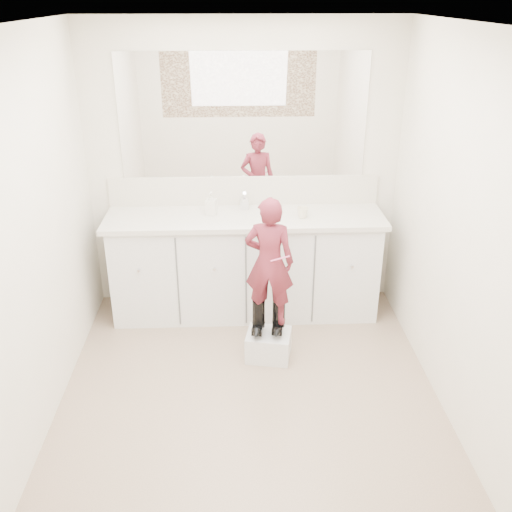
{
  "coord_description": "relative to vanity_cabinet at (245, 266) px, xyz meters",
  "views": [
    {
      "loc": [
        -0.09,
        -3.14,
        2.55
      ],
      "look_at": [
        0.07,
        0.71,
        0.76
      ],
      "focal_mm": 40.0,
      "sensor_mm": 36.0,
      "label": 1
    }
  ],
  "objects": [
    {
      "name": "ceiling",
      "position": [
        0.0,
        -1.23,
        1.97
      ],
      "size": [
        3.0,
        3.0,
        0.0
      ],
      "primitive_type": "plane",
      "rotation": [
        3.14,
        0.0,
        0.0
      ],
      "color": "white",
      "rests_on": "wall_back"
    },
    {
      "name": "step_stool",
      "position": [
        0.16,
        -0.72,
        -0.32
      ],
      "size": [
        0.37,
        0.33,
        0.21
      ],
      "primitive_type": "cube",
      "rotation": [
        0.0,
        0.0,
        -0.19
      ],
      "color": "silver",
      "rests_on": "floor"
    },
    {
      "name": "floor",
      "position": [
        0.0,
        -1.23,
        -0.42
      ],
      "size": [
        3.0,
        3.0,
        0.0
      ],
      "primitive_type": "plane",
      "color": "#826855",
      "rests_on": "ground"
    },
    {
      "name": "wall_left",
      "position": [
        -1.3,
        -1.23,
        0.78
      ],
      "size": [
        0.0,
        3.0,
        3.0
      ],
      "primitive_type": "plane",
      "rotation": [
        1.57,
        0.0,
        1.57
      ],
      "color": "beige",
      "rests_on": "floor"
    },
    {
      "name": "toothbrush",
      "position": [
        0.23,
        -0.78,
        0.43
      ],
      "size": [
        0.14,
        0.04,
        0.06
      ],
      "primitive_type": "cylinder",
      "rotation": [
        0.0,
        1.22,
        -0.19
      ],
      "color": "pink",
      "rests_on": "toddler"
    },
    {
      "name": "wall_back",
      "position": [
        0.0,
        0.27,
        0.77
      ],
      "size": [
        2.6,
        0.0,
        2.6
      ],
      "primitive_type": "plane",
      "rotation": [
        1.57,
        0.0,
        0.0
      ],
      "color": "beige",
      "rests_on": "floor"
    },
    {
      "name": "mirror",
      "position": [
        0.0,
        0.26,
        1.22
      ],
      "size": [
        2.0,
        0.02,
        1.0
      ],
      "primitive_type": "cube",
      "color": "white",
      "rests_on": "wall_back"
    },
    {
      "name": "vanity_cabinet",
      "position": [
        0.0,
        0.0,
        0.0
      ],
      "size": [
        2.2,
        0.55,
        0.85
      ],
      "primitive_type": "cube",
      "color": "silver",
      "rests_on": "floor"
    },
    {
      "name": "wall_right",
      "position": [
        1.3,
        -1.23,
        0.78
      ],
      "size": [
        0.0,
        3.0,
        3.0
      ],
      "primitive_type": "plane",
      "rotation": [
        1.57,
        0.0,
        -1.57
      ],
      "color": "beige",
      "rests_on": "floor"
    },
    {
      "name": "dot_panel",
      "position": [
        0.0,
        -2.71,
        1.22
      ],
      "size": [
        2.0,
        0.01,
        1.2
      ],
      "primitive_type": "cube",
      "color": "#472819",
      "rests_on": "wall_front"
    },
    {
      "name": "cup",
      "position": [
        0.46,
        -0.07,
        0.51
      ],
      "size": [
        0.1,
        0.1,
        0.09
      ],
      "primitive_type": "imported",
      "rotation": [
        0.0,
        0.0,
        -0.12
      ],
      "color": "#F1E5C1",
      "rests_on": "countertop"
    },
    {
      "name": "toddler",
      "position": [
        0.16,
        -0.7,
        0.37
      ],
      "size": [
        0.39,
        0.3,
        0.97
      ],
      "primitive_type": "imported",
      "rotation": [
        0.0,
        0.0,
        2.95
      ],
      "color": "#B03643",
      "rests_on": "step_stool"
    },
    {
      "name": "soap_bottle",
      "position": [
        -0.27,
        0.04,
        0.56
      ],
      "size": [
        0.1,
        0.1,
        0.19
      ],
      "primitive_type": "imported",
      "rotation": [
        0.0,
        0.0,
        -0.22
      ],
      "color": "silver",
      "rests_on": "countertop"
    },
    {
      "name": "backsplash",
      "position": [
        0.0,
        0.26,
        0.59
      ],
      "size": [
        2.28,
        0.03,
        0.25
      ],
      "primitive_type": "cube",
      "color": "beige",
      "rests_on": "countertop"
    },
    {
      "name": "faucet",
      "position": [
        0.0,
        0.15,
        0.52
      ],
      "size": [
        0.08,
        0.08,
        0.1
      ],
      "primitive_type": "cylinder",
      "color": "silver",
      "rests_on": "countertop"
    },
    {
      "name": "wall_front",
      "position": [
        0.0,
        -2.73,
        0.77
      ],
      "size": [
        2.6,
        0.0,
        2.6
      ],
      "primitive_type": "plane",
      "rotation": [
        -1.57,
        0.0,
        0.0
      ],
      "color": "beige",
      "rests_on": "floor"
    },
    {
      "name": "boot_left",
      "position": [
        0.08,
        -0.7,
        -0.08
      ],
      "size": [
        0.13,
        0.2,
        0.27
      ],
      "primitive_type": null,
      "rotation": [
        0.0,
        0.0,
        -0.19
      ],
      "color": "black",
      "rests_on": "step_stool"
    },
    {
      "name": "countertop",
      "position": [
        0.0,
        -0.01,
        0.45
      ],
      "size": [
        2.28,
        0.58,
        0.04
      ],
      "primitive_type": "cube",
      "color": "beige",
      "rests_on": "vanity_cabinet"
    },
    {
      "name": "boot_right",
      "position": [
        0.23,
        -0.7,
        -0.08
      ],
      "size": [
        0.13,
        0.2,
        0.27
      ],
      "primitive_type": null,
      "rotation": [
        0.0,
        0.0,
        -0.19
      ],
      "color": "black",
      "rests_on": "step_stool"
    }
  ]
}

